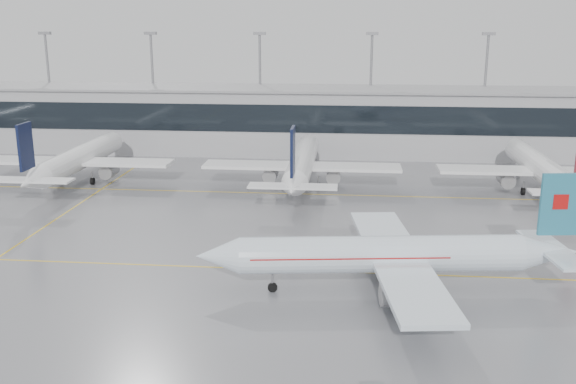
# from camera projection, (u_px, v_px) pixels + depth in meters

# --- Properties ---
(ground) EXTENTS (320.00, 320.00, 0.00)m
(ground) POSITION_uv_depth(u_px,v_px,m) (277.00, 270.00, 65.03)
(ground) COLOR gray
(ground) RESTS_ON ground
(taxi_line_main) EXTENTS (120.00, 0.25, 0.01)m
(taxi_line_main) POSITION_uv_depth(u_px,v_px,m) (277.00, 269.00, 65.03)
(taxi_line_main) COLOR yellow
(taxi_line_main) RESTS_ON ground
(taxi_line_north) EXTENTS (120.00, 0.25, 0.01)m
(taxi_line_north) POSITION_uv_depth(u_px,v_px,m) (300.00, 194.00, 93.91)
(taxi_line_north) COLOR yellow
(taxi_line_north) RESTS_ON ground
(taxi_line_cross) EXTENTS (0.25, 60.00, 0.01)m
(taxi_line_cross) POSITION_uv_depth(u_px,v_px,m) (58.00, 218.00, 82.24)
(taxi_line_cross) COLOR yellow
(taxi_line_cross) RESTS_ON ground
(terminal) EXTENTS (180.00, 15.00, 12.00)m
(terminal) POSITION_uv_depth(u_px,v_px,m) (313.00, 121.00, 123.19)
(terminal) COLOR #A0A1A4
(terminal) RESTS_ON ground
(terminal_glass) EXTENTS (180.00, 0.20, 5.00)m
(terminal_glass) POSITION_uv_depth(u_px,v_px,m) (310.00, 119.00, 115.54)
(terminal_glass) COLOR black
(terminal_glass) RESTS_ON ground
(terminal_roof) EXTENTS (182.00, 16.00, 0.40)m
(terminal_roof) POSITION_uv_depth(u_px,v_px,m) (313.00, 89.00, 121.61)
(terminal_roof) COLOR gray
(terminal_roof) RESTS_ON ground
(light_masts) EXTENTS (156.40, 1.00, 22.60)m
(light_masts) POSITION_uv_depth(u_px,v_px,m) (315.00, 80.00, 127.09)
(light_masts) COLOR gray
(light_masts) RESTS_ON ground
(air_canada_jet) EXTENTS (35.74, 28.57, 11.13)m
(air_canada_jet) POSITION_uv_depth(u_px,v_px,m) (395.00, 255.00, 59.07)
(air_canada_jet) COLOR white
(air_canada_jet) RESTS_ON ground
(parked_jet_b) EXTENTS (29.64, 36.96, 11.72)m
(parked_jet_b) POSITION_uv_depth(u_px,v_px,m) (78.00, 159.00, 99.75)
(parked_jet_b) COLOR white
(parked_jet_b) RESTS_ON ground
(parked_jet_c) EXTENTS (29.64, 36.96, 11.72)m
(parked_jet_c) POSITION_uv_depth(u_px,v_px,m) (302.00, 164.00, 96.52)
(parked_jet_c) COLOR white
(parked_jet_c) RESTS_ON ground
(parked_jet_d) EXTENTS (29.64, 36.96, 11.72)m
(parked_jet_d) POSITION_uv_depth(u_px,v_px,m) (541.00, 169.00, 93.28)
(parked_jet_d) COLOR white
(parked_jet_d) RESTS_ON ground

